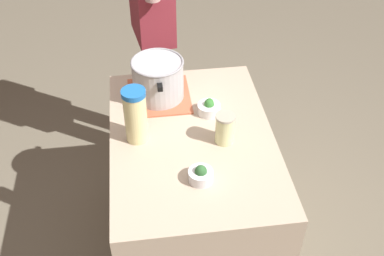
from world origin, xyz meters
name	(u,v)px	position (x,y,z in m)	size (l,w,h in m)	color
ground_plane	(192,249)	(0.00, 0.00, 0.00)	(8.00, 8.00, 0.00)	#726957
counter_slab	(192,199)	(0.00, 0.00, 0.43)	(1.06, 0.74, 0.87)	#BFA990
dish_cloth	(159,96)	(0.32, 0.12, 0.87)	(0.32, 0.31, 0.01)	#BA5F40
cooking_pot	(158,78)	(0.32, 0.12, 0.98)	(0.32, 0.25, 0.20)	#B7B7BC
lemonade_pitcher	(136,115)	(0.02, 0.24, 1.00)	(0.10, 0.10, 0.26)	beige
mason_jar	(225,129)	(-0.05, -0.14, 0.94)	(0.09, 0.09, 0.14)	beige
broccoli_bowl_front	(209,107)	(0.16, -0.10, 0.90)	(0.11, 0.11, 0.08)	silver
broccoli_bowl_center	(201,174)	(-0.27, 0.00, 0.90)	(0.10, 0.10, 0.08)	silver
person_cook	(153,27)	(0.87, 0.11, 0.95)	(0.50, 0.25, 1.72)	tan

